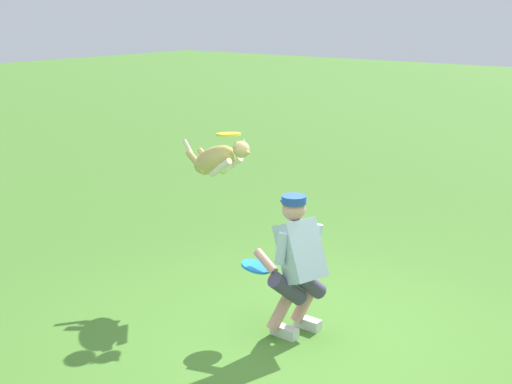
# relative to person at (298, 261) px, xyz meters

# --- Properties ---
(ground_plane) EXTENTS (60.00, 60.00, 0.00)m
(ground_plane) POSITION_rel_person_xyz_m (-0.18, 0.05, -0.70)
(ground_plane) COLOR #497F2E
(person) EXTENTS (0.66, 0.66, 1.29)m
(person) POSITION_rel_person_xyz_m (0.00, 0.00, 0.00)
(person) COLOR silver
(person) RESTS_ON ground_plane
(dog) EXTENTS (1.02, 0.32, 0.53)m
(dog) POSITION_rel_person_xyz_m (1.38, -0.51, 0.66)
(dog) COLOR tan
(frisbee_flying) EXTENTS (0.36, 0.36, 0.04)m
(frisbee_flying) POSITION_rel_person_xyz_m (1.20, -0.48, 0.95)
(frisbee_flying) COLOR yellow
(frisbee_held) EXTENTS (0.38, 0.39, 0.11)m
(frisbee_held) POSITION_rel_person_xyz_m (0.36, 0.15, -0.09)
(frisbee_held) COLOR #1B81E8
(frisbee_held) RESTS_ON person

